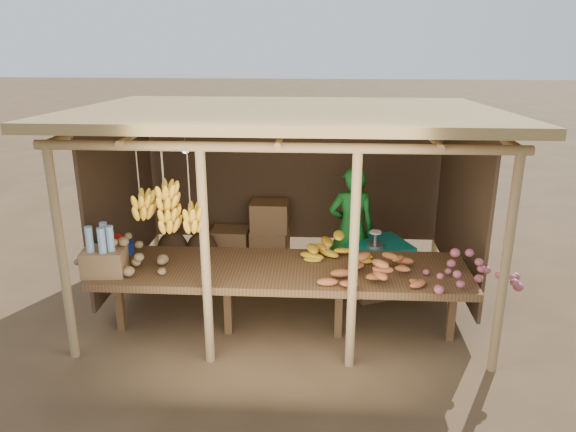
{
  "coord_description": "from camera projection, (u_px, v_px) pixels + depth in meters",
  "views": [
    {
      "loc": [
        0.37,
        -6.36,
        3.22
      ],
      "look_at": [
        0.0,
        0.0,
        1.05
      ],
      "focal_mm": 35.0,
      "sensor_mm": 36.0,
      "label": 1
    }
  ],
  "objects": [
    {
      "name": "burlap_sacks",
      "position": [
        187.0,
        249.0,
        7.81
      ],
      "size": [
        0.86,
        0.45,
        0.61
      ],
      "color": "#4C3723",
      "rests_on": "ground"
    },
    {
      "name": "vendor",
      "position": [
        351.0,
        228.0,
        7.06
      ],
      "size": [
        0.62,
        0.45,
        1.59
      ],
      "primitive_type": "imported",
      "rotation": [
        0.0,
        0.0,
        3.26
      ],
      "color": "#186C22",
      "rests_on": "ground"
    },
    {
      "name": "tomato_basin",
      "position": [
        115.0,
        245.0,
        6.27
      ],
      "size": [
        0.4,
        0.4,
        0.21
      ],
      "rotation": [
        0.0,
        0.0,
        -0.34
      ],
      "color": "navy",
      "rests_on": "counter"
    },
    {
      "name": "stall_structure",
      "position": [
        283.0,
        142.0,
        6.54
      ],
      "size": [
        4.7,
        3.5,
        2.43
      ],
      "color": "#A58555",
      "rests_on": "ground"
    },
    {
      "name": "onion_heap",
      "position": [
        474.0,
        267.0,
        5.48
      ],
      "size": [
        0.98,
        0.67,
        0.36
      ],
      "primitive_type": null,
      "rotation": [
        0.0,
        0.0,
        0.14
      ],
      "color": "#B05560",
      "rests_on": "counter"
    },
    {
      "name": "sweet_potato_heap",
      "position": [
        372.0,
        263.0,
        5.58
      ],
      "size": [
        0.92,
        0.58,
        0.35
      ],
      "primitive_type": null,
      "rotation": [
        0.0,
        0.0,
        -0.04
      ],
      "color": "#A5572A",
      "rests_on": "counter"
    },
    {
      "name": "bottle_box",
      "position": [
        104.0,
        255.0,
        5.71
      ],
      "size": [
        0.45,
        0.37,
        0.53
      ],
      "color": "olive",
      "rests_on": "counter"
    },
    {
      "name": "potato_heap",
      "position": [
        122.0,
        250.0,
        5.89
      ],
      "size": [
        1.11,
        0.83,
        0.37
      ],
      "primitive_type": null,
      "rotation": [
        0.0,
        0.0,
        0.27
      ],
      "color": "olive",
      "rests_on": "counter"
    },
    {
      "name": "ground",
      "position": [
        288.0,
        295.0,
        7.07
      ],
      "size": [
        60.0,
        60.0,
        0.0
      ],
      "primitive_type": "plane",
      "color": "brown",
      "rests_on": "ground"
    },
    {
      "name": "tarp_crate",
      "position": [
        377.0,
        266.0,
        7.03
      ],
      "size": [
        0.91,
        0.86,
        0.87
      ],
      "color": "brown",
      "rests_on": "ground"
    },
    {
      "name": "banana_pile",
      "position": [
        333.0,
        241.0,
        6.15
      ],
      "size": [
        0.71,
        0.48,
        0.35
      ],
      "primitive_type": null,
      "rotation": [
        0.0,
        0.0,
        -0.12
      ],
      "color": "gold",
      "rests_on": "counter"
    },
    {
      "name": "carton_stack",
      "position": [
        257.0,
        234.0,
        8.07
      ],
      "size": [
        1.11,
        0.43,
        0.84
      ],
      "color": "olive",
      "rests_on": "ground"
    },
    {
      "name": "counter",
      "position": [
        283.0,
        273.0,
        5.93
      ],
      "size": [
        3.9,
        1.05,
        0.8
      ],
      "color": "brown",
      "rests_on": "ground"
    }
  ]
}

